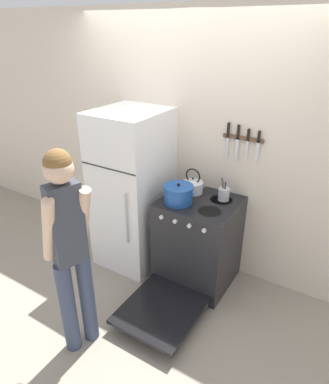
{
  "coord_description": "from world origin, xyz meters",
  "views": [
    {
      "loc": [
        1.51,
        -2.9,
        2.36
      ],
      "look_at": [
        0.0,
        -0.48,
        0.97
      ],
      "focal_mm": 32.0,
      "sensor_mm": 36.0,
      "label": 1
    }
  ],
  "objects_px": {
    "tea_kettle": "(193,185)",
    "refrigerator": "(133,190)",
    "stove_range": "(196,243)",
    "utensil_jar": "(224,194)",
    "dutch_oven_pot": "(178,194)",
    "person": "(70,245)"
  },
  "relations": [
    {
      "from": "stove_range",
      "to": "tea_kettle",
      "type": "distance_m",
      "value": 0.57
    },
    {
      "from": "stove_range",
      "to": "utensil_jar",
      "type": "xyz_separation_m",
      "value": [
        0.18,
        0.17,
        0.51
      ]
    },
    {
      "from": "refrigerator",
      "to": "utensil_jar",
      "type": "distance_m",
      "value": 0.96
    },
    {
      "from": "utensil_jar",
      "to": "refrigerator",
      "type": "bearing_deg",
      "value": -169.79
    },
    {
      "from": "stove_range",
      "to": "tea_kettle",
      "type": "xyz_separation_m",
      "value": [
        -0.15,
        0.17,
        0.52
      ]
    },
    {
      "from": "person",
      "to": "utensil_jar",
      "type": "bearing_deg",
      "value": -4.62
    },
    {
      "from": "utensil_jar",
      "to": "person",
      "type": "xyz_separation_m",
      "value": [
        -0.61,
        -1.35,
        -0.0
      ]
    },
    {
      "from": "dutch_oven_pot",
      "to": "person",
      "type": "relative_size",
      "value": 0.19
    },
    {
      "from": "person",
      "to": "refrigerator",
      "type": "bearing_deg",
      "value": 34.99
    },
    {
      "from": "dutch_oven_pot",
      "to": "tea_kettle",
      "type": "bearing_deg",
      "value": 87.28
    },
    {
      "from": "tea_kettle",
      "to": "utensil_jar",
      "type": "relative_size",
      "value": 1.09
    },
    {
      "from": "tea_kettle",
      "to": "refrigerator",
      "type": "bearing_deg",
      "value": -165.24
    },
    {
      "from": "tea_kettle",
      "to": "dutch_oven_pot",
      "type": "bearing_deg",
      "value": -92.72
    },
    {
      "from": "stove_range",
      "to": "dutch_oven_pot",
      "type": "xyz_separation_m",
      "value": [
        -0.16,
        -0.09,
        0.53
      ]
    },
    {
      "from": "refrigerator",
      "to": "dutch_oven_pot",
      "type": "bearing_deg",
      "value": -9.46
    },
    {
      "from": "refrigerator",
      "to": "tea_kettle",
      "type": "relative_size",
      "value": 6.58
    },
    {
      "from": "utensil_jar",
      "to": "person",
      "type": "height_order",
      "value": "person"
    },
    {
      "from": "stove_range",
      "to": "utensil_jar",
      "type": "relative_size",
      "value": 5.9
    },
    {
      "from": "tea_kettle",
      "to": "utensil_jar",
      "type": "xyz_separation_m",
      "value": [
        0.32,
        0.01,
        -0.01
      ]
    },
    {
      "from": "utensil_jar",
      "to": "person",
      "type": "relative_size",
      "value": 0.14
    },
    {
      "from": "refrigerator",
      "to": "utensil_jar",
      "type": "bearing_deg",
      "value": 10.21
    },
    {
      "from": "refrigerator",
      "to": "person",
      "type": "height_order",
      "value": "person"
    }
  ]
}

